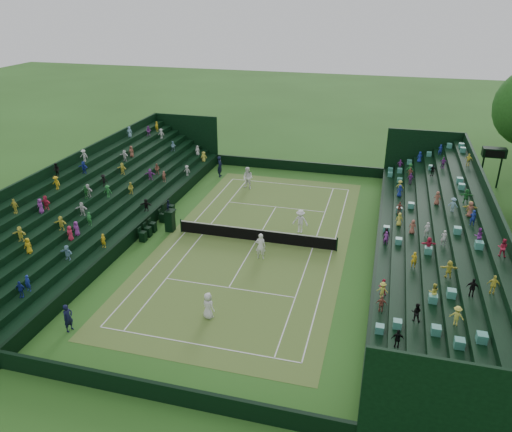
# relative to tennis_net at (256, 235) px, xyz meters

# --- Properties ---
(ground) EXTENTS (160.00, 160.00, 0.00)m
(ground) POSITION_rel_tennis_net_xyz_m (0.00, 0.00, -0.53)
(ground) COLOR #29551A
(ground) RESTS_ON ground
(court_surface) EXTENTS (12.97, 26.77, 0.01)m
(court_surface) POSITION_rel_tennis_net_xyz_m (0.00, 0.00, -0.52)
(court_surface) COLOR #377828
(court_surface) RESTS_ON ground
(perimeter_wall_north) EXTENTS (17.17, 0.20, 1.00)m
(perimeter_wall_north) POSITION_rel_tennis_net_xyz_m (0.00, 15.88, -0.03)
(perimeter_wall_north) COLOR black
(perimeter_wall_north) RESTS_ON ground
(perimeter_wall_south) EXTENTS (17.17, 0.20, 1.00)m
(perimeter_wall_south) POSITION_rel_tennis_net_xyz_m (0.00, -15.88, -0.03)
(perimeter_wall_south) COLOR black
(perimeter_wall_south) RESTS_ON ground
(perimeter_wall_east) EXTENTS (0.20, 31.77, 1.00)m
(perimeter_wall_east) POSITION_rel_tennis_net_xyz_m (8.48, 0.00, -0.03)
(perimeter_wall_east) COLOR black
(perimeter_wall_east) RESTS_ON ground
(perimeter_wall_west) EXTENTS (0.20, 31.77, 1.00)m
(perimeter_wall_west) POSITION_rel_tennis_net_xyz_m (-8.48, 0.00, -0.03)
(perimeter_wall_west) COLOR black
(perimeter_wall_west) RESTS_ON ground
(north_grandstand) EXTENTS (6.60, 32.00, 4.90)m
(north_grandstand) POSITION_rel_tennis_net_xyz_m (12.66, 0.00, 1.02)
(north_grandstand) COLOR black
(north_grandstand) RESTS_ON ground
(south_grandstand) EXTENTS (6.60, 32.00, 4.90)m
(south_grandstand) POSITION_rel_tennis_net_xyz_m (-12.66, 0.00, 1.02)
(south_grandstand) COLOR black
(south_grandstand) RESTS_ON ground
(tennis_net) EXTENTS (11.67, 0.10, 1.06)m
(tennis_net) POSITION_rel_tennis_net_xyz_m (0.00, 0.00, 0.00)
(tennis_net) COLOR black
(tennis_net) RESTS_ON ground
(scoreboard_tower) EXTENTS (2.00, 1.00, 3.70)m
(scoreboard_tower) POSITION_rel_tennis_net_xyz_m (17.75, 16.00, 2.62)
(scoreboard_tower) COLOR black
(scoreboard_tower) RESTS_ON ground
(umpire_chair) EXTENTS (0.79, 0.79, 2.49)m
(umpire_chair) POSITION_rel_tennis_net_xyz_m (-6.67, -0.00, 0.54)
(umpire_chair) COLOR black
(umpire_chair) RESTS_ON ground
(courtside_chairs) EXTENTS (0.49, 5.46, 1.06)m
(courtside_chairs) POSITION_rel_tennis_net_xyz_m (-7.88, 0.41, -0.13)
(courtside_chairs) COLOR black
(courtside_chairs) RESTS_ON ground
(player_near_west) EXTENTS (0.91, 0.78, 1.58)m
(player_near_west) POSITION_rel_tennis_net_xyz_m (-0.15, -9.55, 0.26)
(player_near_west) COLOR silver
(player_near_west) RESTS_ON ground
(player_near_east) EXTENTS (0.72, 0.50, 1.88)m
(player_near_east) POSITION_rel_tennis_net_xyz_m (0.95, -2.36, 0.41)
(player_near_east) COLOR white
(player_near_east) RESTS_ON ground
(player_far_west) EXTENTS (1.16, 1.02, 2.02)m
(player_far_west) POSITION_rel_tennis_net_xyz_m (-3.42, 9.94, 0.48)
(player_far_west) COLOR white
(player_far_west) RESTS_ON ground
(player_far_east) EXTENTS (1.21, 0.76, 1.81)m
(player_far_east) POSITION_rel_tennis_net_xyz_m (2.79, 2.28, 0.38)
(player_far_east) COLOR white
(player_far_east) RESTS_ON ground
(line_judge_north) EXTENTS (0.60, 0.81, 2.03)m
(line_judge_north) POSITION_rel_tennis_net_xyz_m (-6.90, 12.31, 0.49)
(line_judge_north) COLOR black
(line_judge_north) RESTS_ON ground
(line_judge_south) EXTENTS (0.51, 0.66, 1.59)m
(line_judge_south) POSITION_rel_tennis_net_xyz_m (-6.90, -12.53, 0.27)
(line_judge_south) COLOR black
(line_judge_south) RESTS_ON ground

